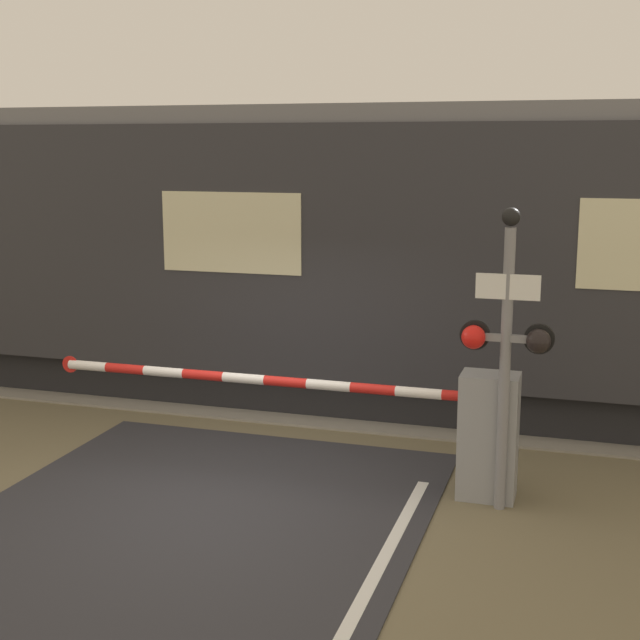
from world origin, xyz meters
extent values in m
plane|color=#6B6047|center=(0.00, 0.00, 0.00)|extent=(80.00, 80.00, 0.00)
cube|color=gray|center=(0.00, 4.10, 0.01)|extent=(36.00, 3.20, 0.03)
cube|color=#595451|center=(0.00, 3.38, 0.08)|extent=(36.00, 0.08, 0.10)
cube|color=#595451|center=(0.00, 4.82, 0.08)|extent=(36.00, 0.08, 0.10)
cube|color=black|center=(-0.96, 4.10, 0.30)|extent=(18.10, 2.30, 0.60)
cube|color=#2D2D33|center=(-0.96, 4.10, 2.27)|extent=(19.67, 2.71, 3.34)
cube|color=slate|center=(-0.96, 4.10, 4.06)|extent=(19.28, 2.49, 0.24)
cube|color=beige|center=(-0.96, 2.74, 2.52)|extent=(1.97, 0.02, 1.07)
cube|color=gray|center=(2.71, 0.85, 0.67)|extent=(0.60, 0.44, 1.34)
cylinder|color=gray|center=(2.71, 0.85, 1.08)|extent=(0.16, 0.16, 0.18)
cylinder|color=red|center=(2.46, 0.85, 1.08)|extent=(0.50, 0.11, 0.11)
cylinder|color=white|center=(1.96, 0.85, 1.08)|extent=(0.50, 0.11, 0.11)
cylinder|color=red|center=(1.46, 0.85, 1.08)|extent=(0.50, 0.11, 0.11)
cylinder|color=white|center=(0.96, 0.85, 1.08)|extent=(0.50, 0.11, 0.11)
cylinder|color=red|center=(0.46, 0.85, 1.08)|extent=(0.50, 0.11, 0.11)
cylinder|color=white|center=(-0.03, 0.85, 1.08)|extent=(0.50, 0.11, 0.11)
cylinder|color=red|center=(-0.53, 0.85, 1.08)|extent=(0.50, 0.11, 0.11)
cylinder|color=white|center=(-1.03, 0.85, 1.08)|extent=(0.50, 0.11, 0.11)
cylinder|color=red|center=(-1.53, 0.85, 1.08)|extent=(0.50, 0.11, 0.11)
cylinder|color=white|center=(-2.03, 0.85, 1.08)|extent=(0.50, 0.11, 0.11)
cylinder|color=red|center=(-2.28, 0.85, 1.08)|extent=(0.20, 0.02, 0.20)
cylinder|color=gray|center=(2.87, 0.58, 1.44)|extent=(0.11, 0.11, 2.88)
cube|color=gray|center=(2.87, 0.58, 1.79)|extent=(0.75, 0.07, 0.07)
sphere|color=red|center=(2.56, 0.53, 1.79)|extent=(0.24, 0.24, 0.24)
sphere|color=black|center=(3.19, 0.53, 1.79)|extent=(0.24, 0.24, 0.24)
cylinder|color=black|center=(2.56, 0.64, 1.79)|extent=(0.30, 0.06, 0.30)
cylinder|color=black|center=(3.19, 0.64, 1.79)|extent=(0.30, 0.06, 0.30)
cube|color=white|center=(2.87, 0.54, 2.31)|extent=(0.62, 0.02, 0.25)
sphere|color=black|center=(2.87, 0.58, 2.98)|extent=(0.18, 0.18, 0.18)
camera|label=1|loc=(3.65, -8.17, 3.66)|focal=50.00mm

